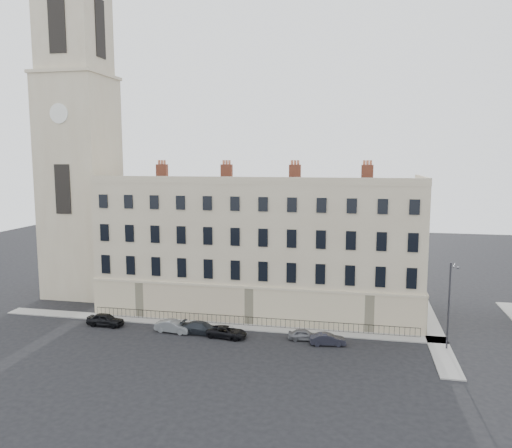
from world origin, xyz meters
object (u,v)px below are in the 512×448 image
(car_c, at_px, (202,328))
(streetlamp, at_px, (449,302))
(car_d, at_px, (227,332))
(car_b, at_px, (173,326))
(car_f, at_px, (328,339))
(car_a, at_px, (105,320))
(car_e, at_px, (304,335))

(car_c, height_order, streetlamp, streetlamp)
(car_c, height_order, car_d, car_c)
(car_b, relative_size, car_f, 1.11)
(car_a, xyz_separation_m, car_e, (21.18, 0.09, -0.14))
(car_c, bearing_deg, car_e, -85.69)
(car_c, distance_m, car_d, 2.80)
(car_b, xyz_separation_m, car_c, (3.01, 0.16, -0.01))
(car_d, relative_size, streetlamp, 0.49)
(car_a, height_order, car_e, car_a)
(car_b, bearing_deg, car_a, 93.93)
(car_e, bearing_deg, car_d, 92.02)
(car_a, distance_m, car_c, 10.80)
(car_a, relative_size, car_e, 1.25)
(streetlamp, bearing_deg, car_c, -164.24)
(car_a, relative_size, car_b, 1.04)
(car_b, relative_size, car_c, 0.89)
(car_e, distance_m, streetlamp, 13.90)
(car_b, bearing_deg, streetlamp, -81.50)
(car_a, bearing_deg, car_b, -91.34)
(car_e, bearing_deg, car_a, 85.95)
(car_a, relative_size, car_f, 1.16)
(car_b, distance_m, car_e, 13.41)
(car_c, height_order, car_e, car_c)
(car_a, xyz_separation_m, streetlamp, (34.48, 0.22, 3.91))
(car_a, bearing_deg, car_e, -87.94)
(car_d, xyz_separation_m, car_e, (7.62, 0.84, -0.02))
(car_e, bearing_deg, streetlamp, -93.70)
(car_d, bearing_deg, car_f, -83.49)
(car_e, distance_m, car_f, 2.48)
(car_b, bearing_deg, car_e, -80.69)
(car_b, xyz_separation_m, car_f, (15.73, -0.33, -0.06))
(car_a, height_order, car_d, car_a)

